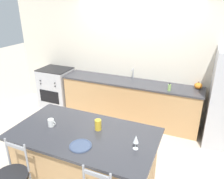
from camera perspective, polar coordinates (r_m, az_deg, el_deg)
The scene contains 12 objects.
ground_plane at distance 4.69m, azimuth 2.97°, elevation -9.64°, with size 18.00×18.00×0.00m, color beige.
wall_back at distance 4.72m, azimuth 6.03°, elevation 8.40°, with size 6.00×0.07×2.70m.
back_counter at distance 4.76m, azimuth 4.54°, elevation -2.91°, with size 2.95×0.63×0.90m.
sink_faucet at distance 4.71m, azimuth 5.48°, elevation 4.47°, with size 0.02×0.13×0.22m.
kitchen_island at distance 3.14m, azimuth -6.99°, elevation -18.01°, with size 1.88×1.02×0.91m.
oven_range at distance 5.55m, azimuth -14.22°, elevation 0.52°, with size 0.73×0.63×0.96m.
dinner_plate at distance 2.64m, azimuth -8.22°, elevation -14.31°, with size 0.26×0.26×0.02m.
wine_glass at distance 2.52m, azimuth 6.28°, elevation -12.86°, with size 0.06×0.06×0.18m.
coffee_mug at distance 3.06m, azimuth -15.60°, elevation -8.35°, with size 0.12×0.08×0.10m.
tumbler_cup at distance 2.88m, azimuth -3.66°, elevation -9.18°, with size 0.09×0.09×0.14m.
pumpkin_decoration at distance 4.48m, azimuth 21.61°, elevation 0.91°, with size 0.15×0.15×0.14m.
soap_bottle at distance 4.21m, azimuth 14.76°, elevation 0.50°, with size 0.06×0.06×0.15m.
Camera 1 is at (1.32, -3.74, 2.50)m, focal length 35.00 mm.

